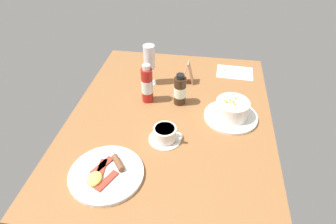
# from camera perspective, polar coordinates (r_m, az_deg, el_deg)

# --- Properties ---
(ground_plane) EXTENTS (1.10, 0.84, 0.03)m
(ground_plane) POSITION_cam_1_polar(r_m,az_deg,el_deg) (1.22, 0.42, -1.52)
(ground_plane) COLOR brown
(porridge_bowl) EXTENTS (0.22, 0.22, 0.09)m
(porridge_bowl) POSITION_cam_1_polar(r_m,az_deg,el_deg) (1.22, 12.42, 0.31)
(porridge_bowl) COLOR white
(porridge_bowl) RESTS_ON ground_plane
(cutlery_setting) EXTENTS (0.14, 0.19, 0.01)m
(cutlery_setting) POSITION_cam_1_polar(r_m,az_deg,el_deg) (1.55, 12.84, 7.68)
(cutlery_setting) COLOR white
(cutlery_setting) RESTS_ON ground_plane
(coffee_cup) EXTENTS (0.12, 0.13, 0.06)m
(coffee_cup) POSITION_cam_1_polar(r_m,az_deg,el_deg) (1.10, -0.63, -4.36)
(coffee_cup) COLOR white
(coffee_cup) RESTS_ON ground_plane
(wine_glass) EXTENTS (0.06, 0.06, 0.20)m
(wine_glass) POSITION_cam_1_polar(r_m,az_deg,el_deg) (1.36, -3.71, 10.39)
(wine_glass) COLOR white
(wine_glass) RESTS_ON ground_plane
(sauce_bottle_red) EXTENTS (0.05, 0.05, 0.18)m
(sauce_bottle_red) POSITION_cam_1_polar(r_m,az_deg,el_deg) (1.26, -4.14, 5.34)
(sauce_bottle_red) COLOR #B21E19
(sauce_bottle_red) RESTS_ON ground_plane
(sauce_bottle_brown) EXTENTS (0.05, 0.05, 0.15)m
(sauce_bottle_brown) POSITION_cam_1_polar(r_m,az_deg,el_deg) (1.26, 2.35, 4.27)
(sauce_bottle_brown) COLOR #382314
(sauce_bottle_brown) RESTS_ON ground_plane
(breakfast_plate) EXTENTS (0.25, 0.25, 0.04)m
(breakfast_plate) POSITION_cam_1_polar(r_m,az_deg,el_deg) (1.01, -12.11, -11.80)
(breakfast_plate) COLOR white
(breakfast_plate) RESTS_ON ground_plane
(menu_card) EXTENTS (0.05, 0.06, 0.11)m
(menu_card) POSITION_cam_1_polar(r_m,az_deg,el_deg) (1.40, 3.95, 7.72)
(menu_card) COLOR tan
(menu_card) RESTS_ON ground_plane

